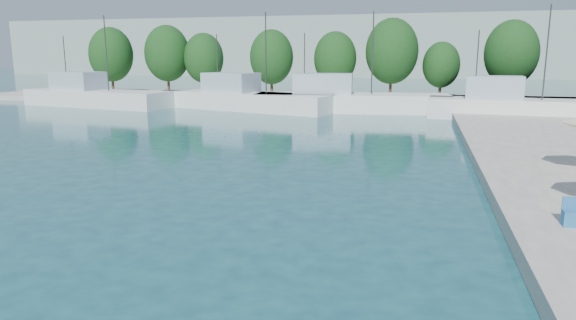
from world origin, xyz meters
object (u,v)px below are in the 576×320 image
(trawler_02, at_px, (248,100))
(trawler_03, at_px, (347,101))
(trawler_04, at_px, (516,107))
(trawler_01, at_px, (94,97))

(trawler_02, height_order, trawler_03, same)
(trawler_02, distance_m, trawler_03, 10.20)
(trawler_03, relative_size, trawler_04, 1.23)
(trawler_01, relative_size, trawler_02, 1.00)
(trawler_01, relative_size, trawler_04, 1.14)
(trawler_01, xyz_separation_m, trawler_04, (43.61, -1.34, 0.00))
(trawler_02, bearing_deg, trawler_03, 21.89)
(trawler_02, relative_size, trawler_03, 0.93)
(trawler_01, distance_m, trawler_03, 28.18)
(trawler_02, bearing_deg, trawler_04, 12.03)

